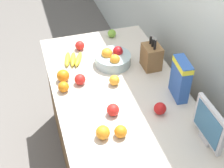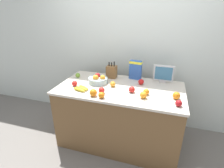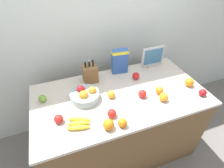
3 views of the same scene
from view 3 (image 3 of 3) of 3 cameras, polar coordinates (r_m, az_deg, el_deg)
name	(u,v)px [view 3 (image 3 of 3)]	position (r m, az deg, el deg)	size (l,w,h in m)	color
ground_plane	(118,145)	(2.39, 2.06, -19.21)	(14.00, 14.00, 0.00)	slate
wall_back	(99,28)	(2.03, -4.34, 17.68)	(9.00, 0.06, 2.60)	silver
counter	(119,123)	(2.03, 2.34, -12.54)	(1.67, 0.89, 0.88)	brown
knife_block	(90,74)	(1.84, -7.16, 3.36)	(0.15, 0.12, 0.28)	brown
small_monitor	(153,57)	(2.09, 13.17, 8.70)	(0.28, 0.03, 0.25)	#B7B7BC
cereal_box	(120,60)	(1.93, 2.55, 7.73)	(0.19, 0.09, 0.28)	#2D56A8
fruit_bowl	(85,95)	(1.64, -8.83, -3.62)	(0.27, 0.27, 0.13)	#99B2B7
banana_bunch	(79,123)	(1.46, -10.83, -12.54)	(0.21, 0.18, 0.04)	yellow
apple_by_knife_block	(142,94)	(1.68, 9.89, -3.15)	(0.08, 0.08, 0.08)	red
apple_middle	(59,119)	(1.50, -17.05, -10.88)	(0.08, 0.08, 0.08)	red
apple_near_bananas	(112,113)	(1.48, -0.05, -9.53)	(0.08, 0.08, 0.08)	red
apple_front	(203,93)	(1.88, 27.50, -2.54)	(0.07, 0.07, 0.07)	#A31419
apple_rear	(42,98)	(1.74, -21.75, -4.41)	(0.07, 0.07, 0.07)	#6B9E33
apple_rightmost	(136,76)	(1.90, 7.82, 2.67)	(0.08, 0.08, 0.08)	red
orange_front_right	(164,97)	(1.69, 16.50, -4.09)	(0.08, 0.08, 0.08)	orange
orange_front_center	(111,94)	(1.65, -0.28, -3.42)	(0.07, 0.07, 0.07)	orange
orange_mid_right	(189,82)	(1.95, 23.95, 0.48)	(0.09, 0.09, 0.09)	orange
orange_mid_left	(159,90)	(1.76, 15.21, -1.97)	(0.08, 0.08, 0.08)	orange
orange_back_center	(108,125)	(1.40, -1.16, -13.11)	(0.09, 0.09, 0.09)	orange
orange_near_bowl	(123,123)	(1.42, 3.47, -12.57)	(0.08, 0.08, 0.08)	orange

